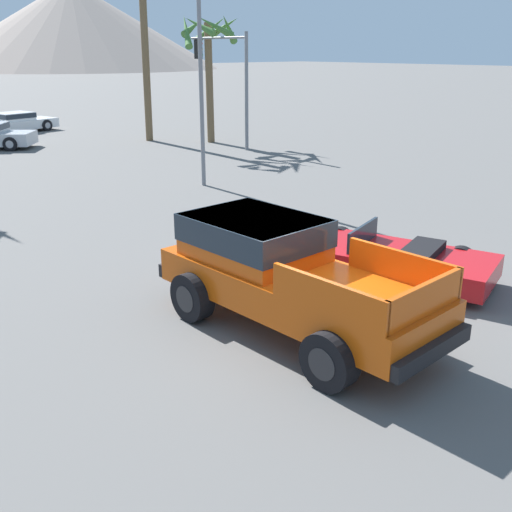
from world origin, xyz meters
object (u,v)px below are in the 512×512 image
Objects in this scene: red_convertible_car at (384,258)px; street_lamp_post at (200,32)px; parked_car_white at (15,122)px; traffic_light_main at (224,67)px; orange_pickup_truck at (280,269)px; palm_tree_tall at (209,45)px.

street_lamp_post is at bearing 58.45° from red_convertible_car.
traffic_light_main is at bearing 14.25° from parked_car_white.
orange_pickup_truck reaches higher than red_convertible_car.
orange_pickup_truck is at bearing -123.59° from palm_tree_tall.
palm_tree_tall is at bearing 53.93° from orange_pickup_truck.
orange_pickup_truck is 28.64m from parked_car_white.
red_convertible_car is at bearing -104.01° from street_lamp_post.
traffic_light_main is 9.02m from street_lamp_post.
traffic_light_main is 1.69m from palm_tree_tall.
street_lamp_post reaches higher than orange_pickup_truck.
traffic_light_main is 0.62× the size of street_lamp_post.
street_lamp_post is 10.11m from palm_tree_tall.
street_lamp_post is at bearing -128.17° from palm_tree_tall.
street_lamp_post is 1.37× the size of palm_tree_tall.
traffic_light_main is (8.44, 16.15, 3.28)m from red_convertible_car.
palm_tree_tall is at bearing 51.83° from street_lamp_post.
parked_car_white is (5.75, 28.06, -0.45)m from orange_pickup_truck.
orange_pickup_truck is 21.67m from palm_tree_tall.
traffic_light_main is 0.85× the size of palm_tree_tall.
street_lamp_post is at bearing 58.02° from orange_pickup_truck.
parked_car_white is at bearing 26.77° from traffic_light_main.
orange_pickup_truck is at bearing -119.50° from street_lamp_post.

